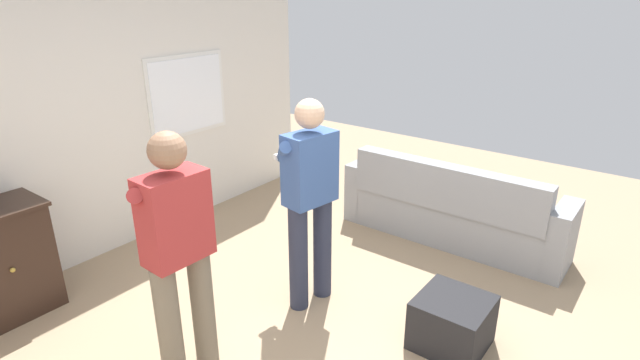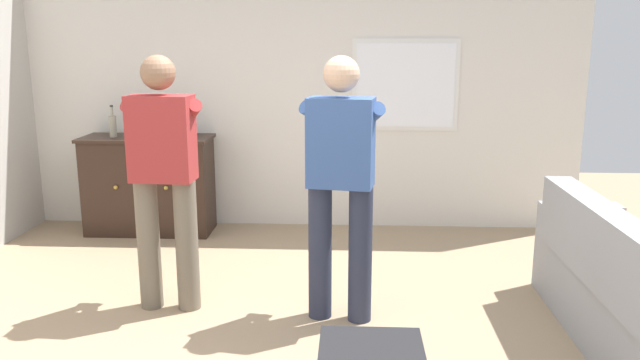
# 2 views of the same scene
# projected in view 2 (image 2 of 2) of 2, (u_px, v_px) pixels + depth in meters

# --- Properties ---
(ground) EXTENTS (10.40, 10.40, 0.00)m
(ground) POSITION_uv_depth(u_px,v_px,m) (270.00, 356.00, 3.57)
(ground) COLOR #9E8466
(wall_back_with_window) EXTENTS (5.20, 0.15, 2.80)m
(wall_back_with_window) POSITION_uv_depth(u_px,v_px,m) (306.00, 80.00, 5.85)
(wall_back_with_window) COLOR silver
(wall_back_with_window) RESTS_ON ground
(couch) EXTENTS (0.57, 2.24, 0.86)m
(couch) POSITION_uv_depth(u_px,v_px,m) (634.00, 305.00, 3.44)
(couch) COLOR gray
(couch) RESTS_ON ground
(sideboard_cabinet) EXTENTS (1.18, 0.49, 0.90)m
(sideboard_cabinet) POSITION_uv_depth(u_px,v_px,m) (149.00, 185.00, 5.78)
(sideboard_cabinet) COLOR black
(sideboard_cabinet) RESTS_ON ground
(bottle_wine_green) EXTENTS (0.07, 0.07, 0.31)m
(bottle_wine_green) POSITION_uv_depth(u_px,v_px,m) (173.00, 124.00, 5.63)
(bottle_wine_green) COLOR black
(bottle_wine_green) RESTS_ON sideboard_cabinet
(bottle_liquor_amber) EXTENTS (0.07, 0.07, 0.29)m
(bottle_liquor_amber) POSITION_uv_depth(u_px,v_px,m) (113.00, 125.00, 5.64)
(bottle_liquor_amber) COLOR gray
(bottle_liquor_amber) RESTS_ON sideboard_cabinet
(person_standing_left) EXTENTS (0.56, 0.48, 1.68)m
(person_standing_left) POSITION_uv_depth(u_px,v_px,m) (164.00, 171.00, 4.03)
(person_standing_left) COLOR #6B6051
(person_standing_left) RESTS_ON ground
(person_standing_right) EXTENTS (0.55, 0.50, 1.68)m
(person_standing_right) POSITION_uv_depth(u_px,v_px,m) (341.00, 177.00, 3.87)
(person_standing_right) COLOR #282D42
(person_standing_right) RESTS_ON ground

